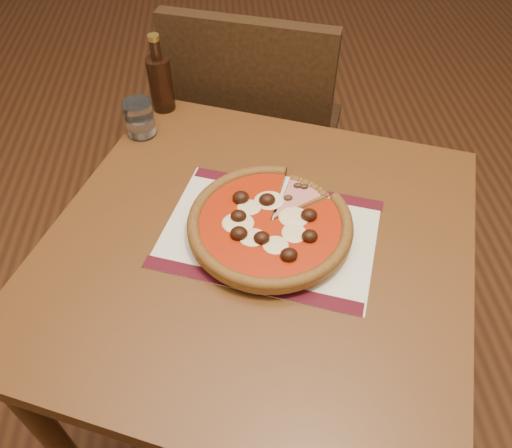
{
  "coord_description": "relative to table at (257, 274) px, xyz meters",
  "views": [
    {
      "loc": [
        -0.81,
        -0.6,
        1.48
      ],
      "look_at": [
        -0.76,
        0.04,
        0.78
      ],
      "focal_mm": 35.0,
      "sensor_mm": 36.0,
      "label": 1
    }
  ],
  "objects": [
    {
      "name": "table",
      "position": [
        0.0,
        0.0,
        0.0
      ],
      "size": [
        1.03,
        1.03,
        0.75
      ],
      "rotation": [
        0.0,
        0.0,
        -0.37
      ],
      "color": "brown",
      "rests_on": "ground"
    },
    {
      "name": "chair_far",
      "position": [
        0.05,
        0.62,
        -0.11
      ],
      "size": [
        0.57,
        0.57,
        0.95
      ],
      "rotation": [
        0.0,
        0.0,
        2.82
      ],
      "color": "black",
      "rests_on": "ground"
    },
    {
      "name": "placemat",
      "position": [
        0.03,
        0.02,
        0.1
      ],
      "size": [
        0.48,
        0.41,
        0.0
      ],
      "primitive_type": "cube",
      "rotation": [
        0.0,
        0.0,
        -0.34
      ],
      "color": "beige",
      "rests_on": "table"
    },
    {
      "name": "plate",
      "position": [
        0.03,
        0.02,
        0.11
      ],
      "size": [
        0.29,
        0.29,
        0.02
      ],
      "primitive_type": "cylinder",
      "color": "white",
      "rests_on": "placemat"
    },
    {
      "name": "pizza",
      "position": [
        0.03,
        0.02,
        0.13
      ],
      "size": [
        0.32,
        0.32,
        0.04
      ],
      "color": "#945823",
      "rests_on": "plate"
    },
    {
      "name": "ham_slice",
      "position": [
        0.09,
        0.09,
        0.13
      ],
      "size": [
        0.12,
        0.12,
        0.02
      ],
      "rotation": [
        0.0,
        0.0,
        0.83
      ],
      "color": "#945823",
      "rests_on": "plate"
    },
    {
      "name": "water_glass",
      "position": [
        -0.25,
        0.36,
        0.14
      ],
      "size": [
        0.08,
        0.08,
        0.08
      ],
      "primitive_type": "cylinder",
      "rotation": [
        0.0,
        0.0,
        -0.18
      ],
      "color": "white",
      "rests_on": "table"
    },
    {
      "name": "bottle",
      "position": [
        -0.2,
        0.46,
        0.18
      ],
      "size": [
        0.06,
        0.06,
        0.19
      ],
      "color": "black",
      "rests_on": "table"
    }
  ]
}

